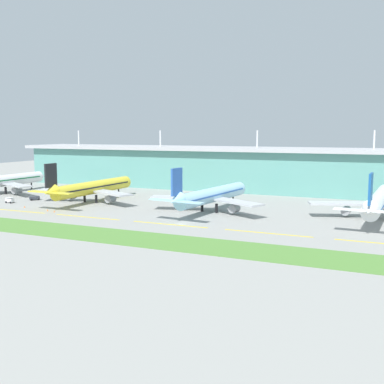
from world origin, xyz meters
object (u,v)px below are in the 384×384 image
at_px(baggage_cart, 10,200).
at_px(airliner_near_middle, 92,188).
at_px(airliner_center, 211,195).
at_px(safety_cone_right_wingtip, 48,210).
at_px(airliner_far_middle, 378,201).
at_px(safety_cone_nose_front, 25,207).
at_px(safety_cone_left_wingtip, 54,211).
at_px(pushback_tug, 35,198).
at_px(airliner_nearest, 3,181).

bearing_deg(baggage_cart, airliner_near_middle, 28.16).
bearing_deg(airliner_center, safety_cone_right_wingtip, -157.23).
relative_size(airliner_center, airliner_far_middle, 0.87).
bearing_deg(baggage_cart, safety_cone_nose_front, -24.46).
height_order(airliner_center, safety_cone_left_wingtip, airliner_center).
height_order(airliner_near_middle, pushback_tug, airliner_near_middle).
bearing_deg(airliner_center, airliner_nearest, 176.15).
bearing_deg(baggage_cart, airliner_nearest, 139.93).
bearing_deg(pushback_tug, baggage_cart, -108.86).
xyz_separation_m(pushback_tug, baggage_cart, (-3.84, -11.23, 0.16)).
distance_m(airliner_nearest, airliner_center, 117.22).
bearing_deg(safety_cone_nose_front, pushback_tug, 121.73).
bearing_deg(airliner_nearest, safety_cone_left_wingtip, -28.97).
xyz_separation_m(airliner_center, airliner_far_middle, (60.69, 10.50, 0.01)).
height_order(safety_cone_left_wingtip, safety_cone_nose_front, same).
distance_m(pushback_tug, safety_cone_right_wingtip, 33.46).
bearing_deg(airliner_far_middle, baggage_cart, -170.30).
bearing_deg(airliner_nearest, safety_cone_right_wingtip, -29.98).
distance_m(airliner_nearest, airliner_near_middle, 59.53).
relative_size(baggage_cart, safety_cone_nose_front, 5.17).
distance_m(pushback_tug, safety_cone_left_wingtip, 37.40).
bearing_deg(airliner_far_middle, airliner_nearest, -179.15).
distance_m(airliner_center, baggage_cart, 90.98).
bearing_deg(airliner_nearest, safety_cone_nose_front, -35.17).
relative_size(airliner_near_middle, safety_cone_left_wingtip, 87.51).
bearing_deg(safety_cone_right_wingtip, pushback_tug, 140.78).
xyz_separation_m(airliner_nearest, airliner_center, (116.96, -7.87, 0.00)).
bearing_deg(baggage_cart, airliner_center, 9.62).
bearing_deg(airliner_far_middle, pushback_tug, -174.36).
height_order(airliner_far_middle, safety_cone_left_wingtip, airliner_far_middle).
bearing_deg(airliner_near_middle, baggage_cart, -151.84).
relative_size(airliner_near_middle, baggage_cart, 16.94).
bearing_deg(safety_cone_right_wingtip, airliner_near_middle, 85.60).
height_order(airliner_far_middle, baggage_cart, airliner_far_middle).
relative_size(safety_cone_left_wingtip, safety_cone_nose_front, 1.00).
bearing_deg(airliner_far_middle, safety_cone_nose_front, -166.49).
bearing_deg(airliner_center, safety_cone_nose_front, -163.56).
distance_m(airliner_nearest, safety_cone_right_wingtip, 66.26).
distance_m(airliner_center, pushback_tug, 85.97).
distance_m(baggage_cart, safety_cone_right_wingtip, 31.37).
bearing_deg(safety_cone_right_wingtip, safety_cone_left_wingtip, -13.31).
relative_size(airliner_near_middle, pushback_tug, 12.38).
bearing_deg(airliner_nearest, airliner_far_middle, 0.85).
height_order(safety_cone_left_wingtip, safety_cone_right_wingtip, same).
height_order(airliner_far_middle, pushback_tug, airliner_far_middle).
relative_size(airliner_center, safety_cone_nose_front, 85.37).
relative_size(airliner_near_middle, safety_cone_right_wingtip, 87.51).
height_order(airliner_center, baggage_cart, airliner_center).
relative_size(safety_cone_nose_front, safety_cone_right_wingtip, 1.00).
bearing_deg(safety_cone_left_wingtip, airliner_center, 25.16).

